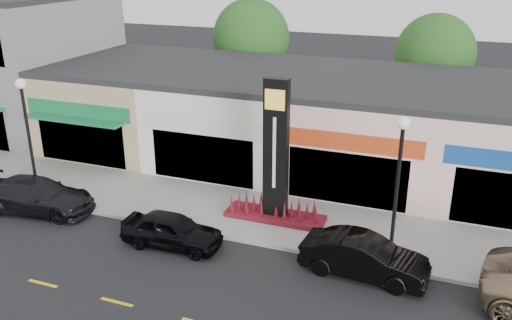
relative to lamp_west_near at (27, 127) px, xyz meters
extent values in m
plane|color=black|center=(8.00, -2.50, -3.48)|extent=(120.00, 120.00, 0.00)
cube|color=gray|center=(8.00, 1.85, -3.40)|extent=(52.00, 4.30, 0.15)
cube|color=gray|center=(8.00, -0.40, -3.40)|extent=(52.00, 0.20, 0.15)
cube|color=slate|center=(-10.00, 9.00, 0.52)|extent=(12.00, 10.00, 8.00)
cube|color=tan|center=(-0.50, 9.00, -1.23)|extent=(7.00, 10.00, 4.50)
cube|color=#262628|center=(-0.50, 9.00, 1.17)|extent=(7.00, 10.00, 0.30)
cube|color=black|center=(-0.50, 4.05, -2.08)|extent=(5.25, 0.10, 2.40)
cube|color=#197142|center=(-0.50, 4.05, -0.38)|extent=(6.30, 0.12, 0.80)
cube|color=#197142|center=(-0.50, 3.60, -0.78)|extent=(5.60, 0.90, 0.12)
cube|color=silver|center=(6.50, 9.00, -1.23)|extent=(7.00, 10.00, 4.50)
cube|color=#262628|center=(6.50, 9.00, 1.17)|extent=(7.00, 10.00, 0.30)
cube|color=black|center=(6.50, 4.05, -2.08)|extent=(5.25, 0.10, 2.40)
cube|color=silver|center=(6.50, 4.05, -0.38)|extent=(6.30, 0.12, 0.80)
cube|color=beige|center=(13.50, 9.00, -1.23)|extent=(7.00, 10.00, 4.50)
cube|color=#262628|center=(13.50, 9.00, 1.17)|extent=(7.00, 10.00, 0.30)
cube|color=black|center=(13.50, 4.05, -2.08)|extent=(5.25, 0.10, 2.40)
cube|color=#CF441B|center=(13.50, 4.05, -0.38)|extent=(6.30, 0.12, 0.80)
cylinder|color=#382619|center=(4.00, 17.00, -1.90)|extent=(0.36, 0.36, 3.15)
sphere|color=#1E4E18|center=(4.00, 17.00, 1.75)|extent=(5.20, 5.20, 5.20)
cylinder|color=#382619|center=(16.00, 17.00, -1.99)|extent=(0.36, 0.36, 2.97)
sphere|color=#1E4E18|center=(16.00, 17.00, 1.42)|extent=(4.80, 4.80, 4.80)
cylinder|color=black|center=(0.00, 0.00, -3.18)|extent=(0.32, 0.32, 0.30)
cylinder|color=black|center=(0.00, 0.00, -0.68)|extent=(0.14, 0.14, 5.00)
sphere|color=silver|center=(0.00, 0.00, 1.92)|extent=(0.44, 0.44, 0.44)
cylinder|color=black|center=(16.00, 0.00, -3.18)|extent=(0.32, 0.32, 0.30)
cylinder|color=black|center=(16.00, 0.00, -0.68)|extent=(0.14, 0.14, 5.00)
sphere|color=silver|center=(16.00, 0.00, 1.92)|extent=(0.44, 0.44, 0.44)
cube|color=#530E18|center=(11.00, 1.70, -3.23)|extent=(4.20, 1.30, 0.20)
cube|color=black|center=(11.00, 1.70, -0.33)|extent=(1.00, 0.40, 6.00)
cube|color=yellow|center=(11.00, 1.48, 1.87)|extent=(0.80, 0.05, 0.80)
cube|color=silver|center=(11.00, 1.48, -0.33)|extent=(0.12, 0.04, 3.00)
imported|color=black|center=(0.93, -1.05, -2.73)|extent=(2.70, 5.33, 1.48)
imported|color=black|center=(7.94, -1.63, -2.80)|extent=(1.72, 4.01, 1.35)
imported|color=black|center=(15.23, -1.07, -2.75)|extent=(1.91, 4.55, 1.46)
camera|label=1|loc=(17.48, -17.73, 7.23)|focal=38.00mm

